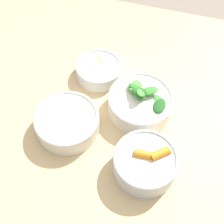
% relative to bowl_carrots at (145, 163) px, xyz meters
% --- Properties ---
extents(ground_plane, '(10.00, 10.00, 0.00)m').
position_rel_bowl_carrots_xyz_m(ground_plane, '(0.06, -0.14, -0.79)').
color(ground_plane, gray).
extents(dining_table, '(1.30, 1.03, 0.75)m').
position_rel_bowl_carrots_xyz_m(dining_table, '(0.06, -0.14, -0.13)').
color(dining_table, tan).
rests_on(dining_table, ground_plane).
extents(bowl_carrots, '(0.16, 0.16, 0.08)m').
position_rel_bowl_carrots_xyz_m(bowl_carrots, '(0.00, 0.00, 0.00)').
color(bowl_carrots, silver).
rests_on(bowl_carrots, dining_table).
extents(bowl_greens, '(0.19, 0.19, 0.10)m').
position_rel_bowl_carrots_xyz_m(bowl_greens, '(0.05, -0.18, -0.00)').
color(bowl_greens, silver).
rests_on(bowl_greens, dining_table).
extents(bowl_beans_hotdog, '(0.18, 0.18, 0.06)m').
position_rel_bowl_carrots_xyz_m(bowl_beans_hotdog, '(0.23, -0.06, -0.01)').
color(bowl_beans_hotdog, silver).
rests_on(bowl_beans_hotdog, dining_table).
extents(bowl_cookies, '(0.14, 0.14, 0.05)m').
position_rel_bowl_carrots_xyz_m(bowl_cookies, '(0.21, -0.27, -0.01)').
color(bowl_cookies, silver).
rests_on(bowl_cookies, dining_table).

